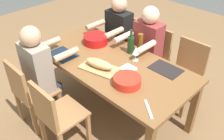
# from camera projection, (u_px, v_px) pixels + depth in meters

# --- Properties ---
(ground_plane) EXTENTS (8.00, 8.00, 0.00)m
(ground_plane) POSITION_uv_depth(u_px,v_px,m) (112.00, 111.00, 3.09)
(ground_plane) COLOR brown
(dining_table) EXTENTS (1.82, 0.90, 0.74)m
(dining_table) POSITION_uv_depth(u_px,v_px,m) (112.00, 68.00, 2.71)
(dining_table) COLOR brown
(dining_table) RESTS_ON ground_plane
(chair_near_right) EXTENTS (0.40, 0.40, 0.85)m
(chair_near_right) POSITION_uv_depth(u_px,v_px,m) (125.00, 43.00, 3.55)
(chair_near_right) COLOR #9E7044
(chair_near_right) RESTS_ON ground_plane
(diner_near_right) EXTENTS (0.41, 0.53, 1.20)m
(diner_near_right) POSITION_uv_depth(u_px,v_px,m) (117.00, 34.00, 3.32)
(diner_near_right) COLOR #2D2D38
(diner_near_right) RESTS_ON ground_plane
(chair_near_center) EXTENTS (0.40, 0.40, 0.85)m
(chair_near_center) POSITION_uv_depth(u_px,v_px,m) (153.00, 56.00, 3.26)
(chair_near_center) COLOR #9E7044
(chair_near_center) RESTS_ON ground_plane
(diner_near_center) EXTENTS (0.41, 0.53, 1.20)m
(diner_near_center) POSITION_uv_depth(u_px,v_px,m) (145.00, 46.00, 3.03)
(diner_near_center) COLOR #2D2D38
(diner_near_center) RESTS_ON ground_plane
(chair_near_left) EXTENTS (0.40, 0.40, 0.85)m
(chair_near_left) POSITION_uv_depth(u_px,v_px,m) (186.00, 71.00, 2.97)
(chair_near_left) COLOR #9E7044
(chair_near_left) RESTS_ON ground_plane
(chair_far_center) EXTENTS (0.40, 0.40, 0.85)m
(chair_far_center) POSITION_uv_depth(u_px,v_px,m) (56.00, 115.00, 2.36)
(chair_far_center) COLOR #9E7044
(chair_far_center) RESTS_ON ground_plane
(chair_far_right) EXTENTS (0.40, 0.40, 0.85)m
(chair_far_right) POSITION_uv_depth(u_px,v_px,m) (29.00, 91.00, 2.65)
(chair_far_right) COLOR #9E7044
(chair_far_right) RESTS_ON ground_plane
(diner_far_right) EXTENTS (0.41, 0.53, 1.20)m
(diner_far_right) POSITION_uv_depth(u_px,v_px,m) (41.00, 68.00, 2.64)
(diner_far_right) COLOR #2D2D38
(diner_far_right) RESTS_ON ground_plane
(serving_bowl_salad) EXTENTS (0.29, 0.29, 0.10)m
(serving_bowl_salad) POSITION_uv_depth(u_px,v_px,m) (96.00, 39.00, 2.98)
(serving_bowl_salad) COLOR red
(serving_bowl_salad) RESTS_ON dining_table
(serving_bowl_greens) EXTENTS (0.27, 0.27, 0.08)m
(serving_bowl_greens) POSITION_uv_depth(u_px,v_px,m) (127.00, 80.00, 2.31)
(serving_bowl_greens) COLOR red
(serving_bowl_greens) RESTS_ON dining_table
(cutting_board) EXTENTS (0.44, 0.31, 0.02)m
(cutting_board) POSITION_uv_depth(u_px,v_px,m) (99.00, 68.00, 2.54)
(cutting_board) COLOR tan
(cutting_board) RESTS_ON dining_table
(bread_loaf) EXTENTS (0.34, 0.18, 0.09)m
(bread_loaf) POSITION_uv_depth(u_px,v_px,m) (99.00, 64.00, 2.51)
(bread_loaf) COLOR tan
(bread_loaf) RESTS_ON cutting_board
(wine_bottle) EXTENTS (0.08, 0.08, 0.29)m
(wine_bottle) POSITION_uv_depth(u_px,v_px,m) (131.00, 44.00, 2.76)
(wine_bottle) COLOR #193819
(wine_bottle) RESTS_ON dining_table
(beer_bottle) EXTENTS (0.06, 0.06, 0.22)m
(beer_bottle) POSITION_uv_depth(u_px,v_px,m) (140.00, 43.00, 2.79)
(beer_bottle) COLOR brown
(beer_bottle) RESTS_ON dining_table
(wine_glass) EXTENTS (0.08, 0.08, 0.17)m
(wine_glass) POSITION_uv_depth(u_px,v_px,m) (136.00, 51.00, 2.62)
(wine_glass) COLOR silver
(wine_glass) RESTS_ON dining_table
(placemat_near_left) EXTENTS (0.32, 0.23, 0.01)m
(placemat_near_left) POSITION_uv_depth(u_px,v_px,m) (166.00, 69.00, 2.54)
(placemat_near_left) COLOR black
(placemat_near_left) RESTS_ON dining_table
(placemat_far_right) EXTENTS (0.32, 0.23, 0.01)m
(placemat_far_right) POSITION_uv_depth(u_px,v_px,m) (63.00, 54.00, 2.78)
(placemat_far_right) COLOR #142333
(placemat_far_right) RESTS_ON dining_table
(carving_knife) EXTENTS (0.20, 0.16, 0.01)m
(carving_knife) POSITION_uv_depth(u_px,v_px,m) (149.00, 109.00, 2.05)
(carving_knife) COLOR silver
(carving_knife) RESTS_ON dining_table
(napkin_stack) EXTENTS (0.14, 0.14, 0.02)m
(napkin_stack) POSITION_uv_depth(u_px,v_px,m) (128.00, 69.00, 2.53)
(napkin_stack) COLOR white
(napkin_stack) RESTS_ON dining_table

